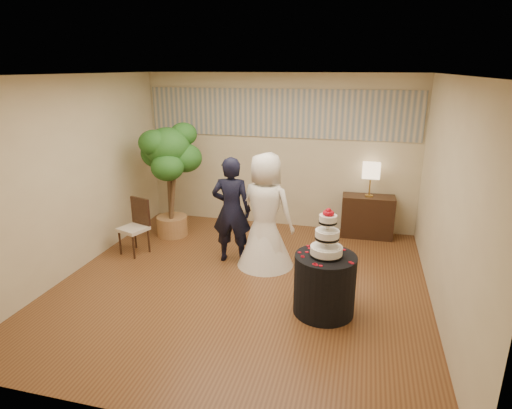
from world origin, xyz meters
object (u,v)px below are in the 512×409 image
(bride, at_px, (266,211))
(ficus_tree, at_px, (169,180))
(groom, at_px, (232,210))
(cake_table, at_px, (324,284))
(console, at_px, (367,216))
(table_lamp, at_px, (370,180))
(wedding_cake, at_px, (327,232))
(side_chair, at_px, (133,227))

(bride, height_order, ficus_tree, ficus_tree)
(groom, relative_size, cake_table, 2.18)
(cake_table, bearing_deg, console, 79.74)
(groom, xyz_separation_m, table_lamp, (2.02, 1.55, 0.21))
(bride, bearing_deg, table_lamp, -119.51)
(wedding_cake, height_order, side_chair, wedding_cake)
(table_lamp, relative_size, ficus_tree, 0.29)
(bride, relative_size, table_lamp, 3.00)
(console, xyz_separation_m, table_lamp, (0.00, 0.00, 0.66))
(wedding_cake, distance_m, ficus_tree, 3.45)
(cake_table, xyz_separation_m, console, (0.49, 2.69, -0.00))
(table_lamp, bearing_deg, groom, -142.55)
(wedding_cake, distance_m, side_chair, 3.35)
(ficus_tree, bearing_deg, bride, -22.13)
(console, relative_size, table_lamp, 1.54)
(cake_table, distance_m, side_chair, 3.30)
(ficus_tree, relative_size, side_chair, 2.27)
(ficus_tree, bearing_deg, groom, -28.77)
(cake_table, xyz_separation_m, wedding_cake, (0.00, 0.00, 0.68))
(groom, xyz_separation_m, side_chair, (-1.61, -0.14, -0.38))
(table_lamp, distance_m, side_chair, 4.04)
(bride, relative_size, ficus_tree, 0.85)
(groom, relative_size, ficus_tree, 0.81)
(wedding_cake, bearing_deg, cake_table, 0.00)
(bride, height_order, wedding_cake, bride)
(wedding_cake, bearing_deg, table_lamp, 79.74)
(console, distance_m, table_lamp, 0.66)
(groom, bearing_deg, ficus_tree, -33.83)
(table_lamp, xyz_separation_m, ficus_tree, (-3.38, -0.80, -0.02))
(cake_table, xyz_separation_m, ficus_tree, (-2.89, 1.89, 0.64))
(groom, relative_size, side_chair, 1.84)
(table_lamp, bearing_deg, bride, -133.40)
(bride, distance_m, cake_table, 1.58)
(cake_table, height_order, wedding_cake, wedding_cake)
(groom, distance_m, bride, 0.54)
(console, xyz_separation_m, ficus_tree, (-3.38, -0.80, 0.64))
(cake_table, distance_m, ficus_tree, 3.51)
(ficus_tree, bearing_deg, side_chair, -105.76)
(bride, relative_size, side_chair, 1.94)
(groom, bearing_deg, table_lamp, -147.61)
(groom, distance_m, cake_table, 1.96)
(wedding_cake, relative_size, ficus_tree, 0.29)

